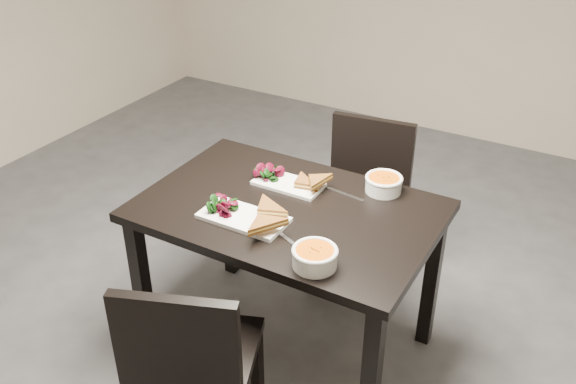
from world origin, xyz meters
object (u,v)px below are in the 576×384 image
at_px(chair_near, 190,359).
at_px(soup_bowl_near, 315,256).
at_px(chair_far, 363,194).
at_px(plate_far, 288,184).
at_px(plate_near, 244,218).
at_px(table, 288,227).
at_px(soup_bowl_far, 384,183).

relative_size(chair_near, soup_bowl_near, 5.16).
height_order(chair_far, plate_far, chair_far).
bearing_deg(plate_far, plate_near, -93.35).
relative_size(table, chair_far, 1.41).
bearing_deg(chair_near, soup_bowl_far, 52.16).
distance_m(chair_near, plate_near, 0.58).
bearing_deg(chair_far, soup_bowl_near, -84.23).
relative_size(chair_far, soup_bowl_far, 5.33).
bearing_deg(soup_bowl_near, table, 133.05).
relative_size(chair_far, plate_near, 2.43).
distance_m(chair_far, plate_near, 0.90).
height_order(chair_near, soup_bowl_near, chair_near).
xyz_separation_m(table, plate_near, (-0.10, -0.17, 0.11)).
height_order(chair_far, soup_bowl_far, chair_far).
relative_size(chair_near, chair_far, 1.00).
bearing_deg(soup_bowl_far, plate_far, -157.13).
distance_m(chair_far, soup_bowl_far, 0.53).
bearing_deg(chair_near, table, 68.25).
xyz_separation_m(table, chair_near, (-0.01, -0.68, -0.17)).
height_order(soup_bowl_near, plate_far, soup_bowl_near).
relative_size(chair_far, plate_far, 2.86).
xyz_separation_m(soup_bowl_near, soup_bowl_far, (0.01, 0.61, -0.00)).
height_order(chair_far, plate_near, chair_far).
bearing_deg(soup_bowl_near, chair_near, -127.09).
bearing_deg(soup_bowl_near, plate_near, 161.68).
distance_m(soup_bowl_near, soup_bowl_far, 0.61).
relative_size(chair_far, soup_bowl_near, 5.16).
distance_m(table, plate_near, 0.23).
bearing_deg(chair_far, plate_near, -107.89).
relative_size(plate_near, soup_bowl_near, 2.12).
relative_size(chair_near, plate_near, 2.43).
height_order(chair_near, soup_bowl_far, chair_near).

